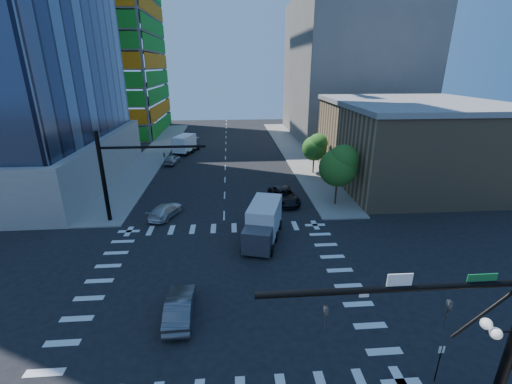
{
  "coord_description": "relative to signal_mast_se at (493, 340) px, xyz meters",
  "views": [
    {
      "loc": [
        0.81,
        -21.02,
        14.8
      ],
      "look_at": [
        3.06,
        8.0,
        4.02
      ],
      "focal_mm": 24.0,
      "sensor_mm": 36.0,
      "label": 1
    }
  ],
  "objects": [
    {
      "name": "signal_mast_se",
      "position": [
        0.0,
        0.0,
        0.0
      ],
      "size": [
        10.51,
        2.48,
        9.0
      ],
      "color": "black",
      "rests_on": "sidewalk_se"
    },
    {
      "name": "car_sb_mid",
      "position": [
        -19.1,
        44.43,
        -4.25
      ],
      "size": [
        2.35,
        4.62,
        1.51
      ],
      "primitive_type": "imported",
      "rotation": [
        0.0,
        0.0,
        3.01
      ],
      "color": "#A3A7AB",
      "rests_on": "ground"
    },
    {
      "name": "box_truck_near",
      "position": [
        -7.1,
        17.65,
        -3.56
      ],
      "size": [
        4.28,
        6.75,
        3.28
      ],
      "rotation": [
        0.0,
        0.0,
        -0.28
      ],
      "color": "black",
      "rests_on": "ground"
    },
    {
      "name": "bg_building_ne",
      "position": [
        16.4,
        66.5,
        8.99
      ],
      "size": [
        24.0,
        30.0,
        28.0
      ],
      "primitive_type": "cube",
      "color": "slate",
      "rests_on": "ground"
    },
    {
      "name": "sidewalk_ne",
      "position": [
        1.9,
        51.5,
        -4.93
      ],
      "size": [
        5.0,
        60.0,
        0.15
      ],
      "primitive_type": "cube",
      "color": "gray",
      "rests_on": "ground"
    },
    {
      "name": "car_sb_cross",
      "position": [
        -13.16,
        8.16,
        -4.25
      ],
      "size": [
        1.73,
        4.65,
        1.52
      ],
      "primitive_type": "imported",
      "rotation": [
        0.0,
        0.0,
        3.17
      ],
      "color": "#505055",
      "rests_on": "ground"
    },
    {
      "name": "signal_mast_nw",
      "position": [
        -20.6,
        23.0,
        0.49
      ],
      "size": [
        10.2,
        0.4,
        9.0
      ],
      "color": "black",
      "rests_on": "sidewalk_nw"
    },
    {
      "name": "tree_north",
      "position": [
        2.33,
        37.4,
        -1.02
      ],
      "size": [
        3.54,
        3.52,
        5.78
      ],
      "color": "#382316",
      "rests_on": "sidewalk_ne"
    },
    {
      "name": "tree_south",
      "position": [
        2.03,
        25.4,
        -0.32
      ],
      "size": [
        4.16,
        4.16,
        6.82
      ],
      "color": "#382316",
      "rests_on": "sidewalk_ne"
    },
    {
      "name": "construction_building",
      "position": [
        -38.02,
        73.43,
        19.6
      ],
      "size": [
        25.16,
        34.5,
        70.6
      ],
      "color": "slate",
      "rests_on": "ground"
    },
    {
      "name": "car_sb_near",
      "position": [
        -16.63,
        23.68,
        -4.32
      ],
      "size": [
        3.51,
        5.12,
        1.38
      ],
      "primitive_type": "imported",
      "rotation": [
        0.0,
        0.0,
        2.77
      ],
      "color": "silver",
      "rests_on": "ground"
    },
    {
      "name": "sidewalk_nw",
      "position": [
        -23.1,
        51.5,
        -4.93
      ],
      "size": [
        5.0,
        60.0,
        0.15
      ],
      "primitive_type": "cube",
      "color": "gray",
      "rests_on": "ground"
    },
    {
      "name": "road_markings",
      "position": [
        -10.6,
        11.5,
        -5.0
      ],
      "size": [
        20.0,
        20.0,
        0.01
      ],
      "primitive_type": "cube",
      "color": "silver",
      "rests_on": "ground"
    },
    {
      "name": "box_truck_far",
      "position": [
        -17.51,
        52.06,
        -3.58
      ],
      "size": [
        4.42,
        6.68,
        3.23
      ],
      "rotation": [
        0.0,
        0.0,
        2.82
      ],
      "color": "black",
      "rests_on": "ground"
    },
    {
      "name": "no_parking_sign",
      "position": [
        0.1,
        2.5,
        -3.63
      ],
      "size": [
        0.3,
        0.06,
        2.2
      ],
      "color": "black",
      "rests_on": "ground"
    },
    {
      "name": "ground",
      "position": [
        -10.6,
        11.5,
        -5.01
      ],
      "size": [
        160.0,
        160.0,
        0.0
      ],
      "primitive_type": "plane",
      "color": "black",
      "rests_on": "ground"
    },
    {
      "name": "commercial_building",
      "position": [
        14.4,
        33.5,
        0.31
      ],
      "size": [
        20.5,
        22.5,
        10.6
      ],
      "color": "#8B7151",
      "rests_on": "ground"
    },
    {
      "name": "car_nb_far",
      "position": [
        -3.75,
        26.7,
        -4.21
      ],
      "size": [
        3.41,
        6.07,
        1.6
      ],
      "primitive_type": "imported",
      "rotation": [
        0.0,
        0.0,
        0.14
      ],
      "color": "black",
      "rests_on": "ground"
    }
  ]
}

